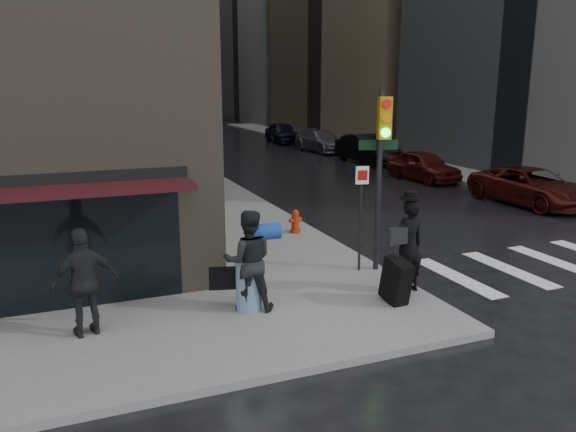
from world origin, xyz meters
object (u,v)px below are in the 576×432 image
parked_car_4 (283,133)px  parked_car_0 (532,187)px  traffic_light (379,158)px  parked_car_3 (321,141)px  parked_car_2 (367,149)px  fire_hydrant (295,222)px  parked_car_1 (423,166)px  man_overcoat (406,251)px  man_jeans (248,261)px  man_greycoat (85,282)px

parked_car_4 → parked_car_0: bearing=-84.4°
traffic_light → parked_car_3: 25.81m
traffic_light → parked_car_2: 20.18m
parked_car_4 → fire_hydrant: bearing=-106.2°
parked_car_3 → parked_car_4: (-0.43, 6.27, 0.09)m
parked_car_1 → parked_car_2: size_ratio=0.83×
parked_car_3 → traffic_light: bearing=-117.6°
fire_hydrant → parked_car_2: 16.96m
parked_car_3 → parked_car_0: bearing=-94.9°
fire_hydrant → parked_car_1: (9.71, 7.29, 0.25)m
parked_car_0 → parked_car_1: size_ratio=1.20×
parked_car_0 → parked_car_4: bearing=89.3°
man_overcoat → parked_car_4: bearing=-109.6°
fire_hydrant → parked_car_4: (9.70, 26.09, 0.34)m
man_overcoat → fire_hydrant: man_overcoat is taller
parked_car_0 → parked_car_2: size_ratio=1.00×
man_overcoat → man_jeans: (-3.40, 0.40, 0.07)m
man_jeans → parked_car_1: bearing=-121.8°
man_jeans → fire_hydrant: size_ratio=2.87×
man_greycoat → fire_hydrant: size_ratio=2.79×
parked_car_3 → man_greycoat: bearing=-128.6°
man_overcoat → parked_car_2: bearing=-120.5°
parked_car_0 → fire_hydrant: bearing=-176.5°
parked_car_1 → parked_car_0: bearing=-88.2°
man_greycoat → parked_car_3: size_ratio=0.40×
fire_hydrant → parked_car_2: (10.19, 13.56, 0.37)m
man_jeans → fire_hydrant: 6.12m
man_overcoat → parked_car_1: (9.46, 12.88, -0.39)m
fire_hydrant → parked_car_3: (10.13, 19.82, 0.26)m
traffic_light → parked_car_0: size_ratio=0.84×
parked_car_3 → parked_car_4: parked_car_4 is taller
fire_hydrant → parked_car_0: bearing=5.6°
man_greycoat → parked_car_2: size_ratio=0.39×
parked_car_0 → parked_car_2: parked_car_2 is taller
man_overcoat → fire_hydrant: (-0.24, 5.59, -0.64)m
parked_car_1 → parked_car_4: bearing=86.2°
traffic_light → parked_car_4: (9.24, 30.10, -2.09)m
man_jeans → parked_car_4: bearing=-98.2°
parked_car_1 → man_overcoat: bearing=-130.1°
man_overcoat → traffic_light: bearing=-101.0°
man_overcoat → man_greycoat: bearing=-6.4°
man_jeans → parked_car_3: bearing=-103.9°
man_jeans → parked_car_3: 28.32m
parked_car_1 → parked_car_2: (0.48, 6.27, 0.12)m
parked_car_4 → man_overcoat: bearing=-102.5°
man_overcoat → parked_car_4: (9.46, 31.68, -0.29)m
fire_hydrant → parked_car_3: parked_car_3 is taller
traffic_light → parked_car_3: (9.66, 23.83, -2.17)m
man_overcoat → parked_car_0: bearing=-149.8°
parked_car_2 → parked_car_3: size_ratio=1.01×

